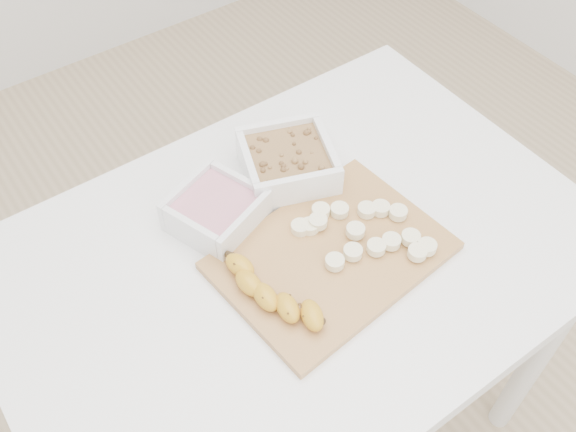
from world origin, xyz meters
TOP-DOWN VIEW (x-y plane):
  - ground at (0.00, 0.00)m, footprint 3.50×3.50m
  - table at (0.00, 0.00)m, footprint 1.00×0.70m
  - bowl_yogurt at (-0.08, 0.13)m, footprint 0.17×0.17m
  - bowl_granola at (0.08, 0.15)m, footprint 0.20×0.20m
  - cutting_board at (0.03, -0.04)m, footprint 0.39×0.29m
  - banana at (-0.09, -0.06)m, footprint 0.06×0.19m
  - banana_slices at (0.10, -0.04)m, footprint 0.19×0.19m

SIDE VIEW (x-z plane):
  - ground at x=0.00m, z-range 0.00..0.00m
  - table at x=0.00m, z-range 0.28..1.03m
  - cutting_board at x=0.03m, z-range 0.75..0.76m
  - banana_slices at x=0.10m, z-range 0.76..0.79m
  - banana at x=-0.09m, z-range 0.77..0.80m
  - bowl_yogurt at x=-0.08m, z-range 0.75..0.81m
  - bowl_granola at x=0.08m, z-range 0.75..0.82m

